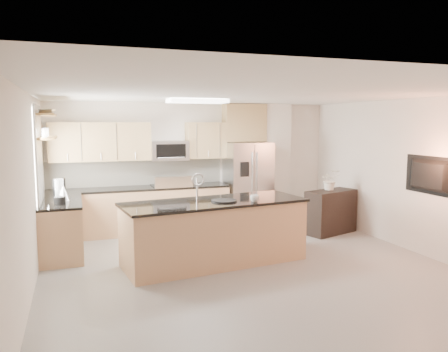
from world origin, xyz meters
name	(u,v)px	position (x,y,z in m)	size (l,w,h in m)	color
floor	(254,273)	(0.00, 0.00, 0.00)	(6.50, 6.50, 0.00)	gray
ceiling	(255,93)	(0.00, 0.00, 2.60)	(6.00, 6.50, 0.02)	white
wall_back	(195,165)	(0.00, 3.25, 1.30)	(6.00, 0.02, 2.60)	white
wall_front	(427,245)	(0.00, -3.25, 1.30)	(6.00, 0.02, 2.60)	white
wall_left	(27,197)	(-3.00, 0.00, 1.30)	(0.02, 6.50, 2.60)	white
wall_right	(421,177)	(3.00, 0.00, 1.30)	(0.02, 6.50, 2.60)	white
back_counter	(140,209)	(-1.23, 2.93, 0.47)	(3.55, 0.66, 1.44)	tan
left_counter	(62,228)	(-2.67, 1.85, 0.46)	(0.66, 1.50, 0.92)	tan
range	(171,207)	(-0.60, 2.92, 0.47)	(0.76, 0.64, 1.14)	black
upper_cabinets	(134,141)	(-1.30, 3.09, 1.83)	(3.50, 0.33, 0.75)	tan
microwave	(169,151)	(-0.60, 3.04, 1.63)	(0.76, 0.40, 0.40)	silver
refrigerator	(248,184)	(1.06, 2.87, 0.89)	(0.92, 0.78, 1.78)	silver
partition_column	(275,163)	(1.82, 3.10, 1.30)	(0.60, 0.30, 2.60)	white
window	(38,157)	(-2.98, 1.85, 1.65)	(0.04, 1.15, 1.65)	white
shelf_lower	(46,138)	(-2.85, 1.95, 1.95)	(0.30, 1.20, 0.04)	olive
shelf_upper	(45,115)	(-2.85, 1.95, 2.32)	(0.30, 1.20, 0.04)	olive
ceiling_fixture	(197,101)	(-0.40, 1.60, 2.56)	(1.00, 0.50, 0.06)	white
island	(215,232)	(-0.40, 0.64, 0.50)	(2.96, 1.37, 1.41)	tan
credenza	(331,212)	(2.35, 1.65, 0.43)	(1.08, 0.45, 0.86)	black
cup	(254,198)	(0.15, 0.34, 1.04)	(0.14, 0.14, 0.11)	white
platter	(224,201)	(-0.28, 0.54, 1.00)	(0.40, 0.40, 0.02)	black
blender	(59,193)	(-2.68, 1.49, 1.09)	(0.17, 0.17, 0.40)	black
kettle	(63,193)	(-2.62, 1.85, 1.05)	(0.23, 0.23, 0.29)	silver
coffee_maker	(60,188)	(-2.69, 2.21, 1.07)	(0.20, 0.23, 0.32)	black
bowl	(46,111)	(-2.85, 2.16, 2.39)	(0.40, 0.40, 0.10)	silver
flower_vase	(330,175)	(2.35, 1.72, 1.17)	(0.55, 0.48, 0.61)	white
television	(426,176)	(2.91, -0.20, 1.35)	(1.08, 0.14, 0.62)	black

